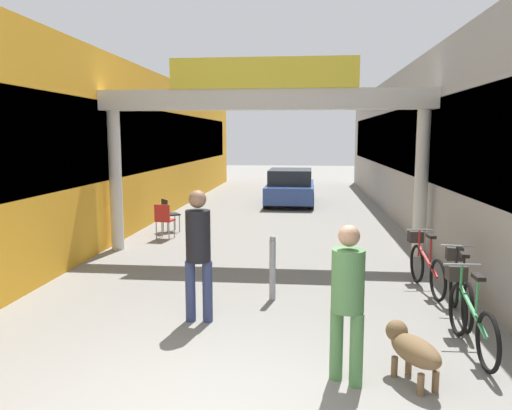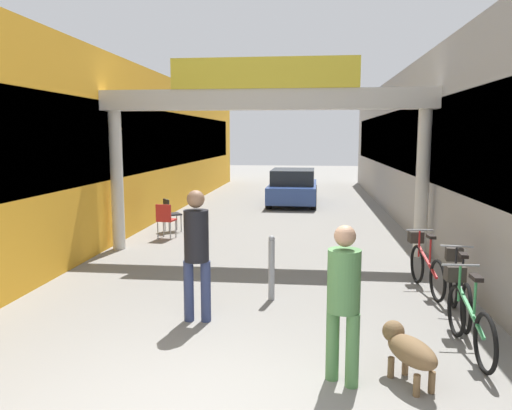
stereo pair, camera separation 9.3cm
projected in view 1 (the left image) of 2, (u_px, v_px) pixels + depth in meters
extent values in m
cube|color=gold|center=(113.00, 147.00, 15.59)|extent=(3.00, 26.00, 4.47)
cube|color=black|center=(159.00, 140.00, 15.42)|extent=(0.04, 23.40, 1.79)
cube|color=#9E9993|center=(450.00, 148.00, 14.58)|extent=(3.00, 26.00, 4.47)
cube|color=black|center=(398.00, 140.00, 14.70)|extent=(0.04, 23.40, 1.79)
cylinder|color=beige|center=(116.00, 181.00, 11.21)|extent=(0.28, 0.28, 3.13)
cylinder|color=beige|center=(421.00, 184.00, 10.55)|extent=(0.28, 0.28, 3.13)
cube|color=beige|center=(264.00, 100.00, 10.64)|extent=(7.40, 0.44, 0.43)
cube|color=yellow|center=(263.00, 73.00, 10.37)|extent=(3.96, 0.10, 0.64)
cylinder|color=#4C7F47|center=(336.00, 344.00, 5.27)|extent=(0.20, 0.20, 0.78)
cylinder|color=#4C7F47|center=(356.00, 350.00, 5.11)|extent=(0.20, 0.20, 0.78)
cylinder|color=#4C7F47|center=(348.00, 280.00, 5.09)|extent=(0.47, 0.47, 0.65)
sphere|color=tan|center=(349.00, 236.00, 5.03)|extent=(0.31, 0.31, 0.22)
cylinder|color=navy|center=(190.00, 291.00, 6.93)|extent=(0.14, 0.14, 0.86)
cylinder|color=navy|center=(208.00, 292.00, 6.91)|extent=(0.14, 0.14, 0.86)
cylinder|color=black|center=(198.00, 236.00, 6.81)|extent=(0.35, 0.35, 0.71)
sphere|color=#8C664C|center=(197.00, 199.00, 6.74)|extent=(0.25, 0.25, 0.24)
ellipsoid|color=brown|center=(415.00, 351.00, 5.16)|extent=(0.59, 0.76, 0.28)
sphere|color=brown|center=(397.00, 331.00, 5.43)|extent=(0.32, 0.32, 0.24)
sphere|color=white|center=(402.00, 344.00, 5.35)|extent=(0.23, 0.23, 0.17)
cylinder|color=brown|center=(394.00, 367.00, 5.35)|extent=(0.09, 0.09, 0.22)
cylinder|color=brown|center=(409.00, 364.00, 5.42)|extent=(0.09, 0.09, 0.22)
cylinder|color=brown|center=(421.00, 385.00, 4.96)|extent=(0.09, 0.09, 0.22)
cylinder|color=brown|center=(436.00, 381.00, 5.03)|extent=(0.09, 0.09, 0.22)
torus|color=black|center=(458.00, 310.00, 6.45)|extent=(0.06, 0.67, 0.67)
torus|color=black|center=(488.00, 342.00, 5.44)|extent=(0.06, 0.67, 0.67)
cube|color=#338C4C|center=(472.00, 310.00, 5.92)|extent=(0.06, 0.94, 0.34)
cylinder|color=#338C4C|center=(477.00, 296.00, 5.77)|extent=(0.03, 0.03, 0.42)
cube|color=black|center=(478.00, 277.00, 5.74)|extent=(0.10, 0.22, 0.05)
cylinder|color=#338C4C|center=(461.00, 283.00, 6.34)|extent=(0.03, 0.03, 0.46)
cylinder|color=gray|center=(462.00, 265.00, 6.31)|extent=(0.46, 0.04, 0.03)
cube|color=#332D28|center=(456.00, 273.00, 6.53)|extent=(0.24, 0.21, 0.20)
torus|color=black|center=(454.00, 285.00, 7.52)|extent=(0.13, 0.67, 0.67)
torus|color=black|center=(467.00, 308.00, 6.54)|extent=(0.13, 0.67, 0.67)
cube|color=black|center=(461.00, 283.00, 7.00)|extent=(0.15, 0.94, 0.34)
cylinder|color=black|center=(464.00, 270.00, 6.86)|extent=(0.04, 0.04, 0.42)
cube|color=black|center=(465.00, 255.00, 6.83)|extent=(0.13, 0.23, 0.05)
cylinder|color=black|center=(456.00, 262.00, 7.41)|extent=(0.04, 0.04, 0.46)
cylinder|color=gray|center=(457.00, 246.00, 7.38)|extent=(0.46, 0.08, 0.03)
cube|color=#332D28|center=(454.00, 253.00, 7.60)|extent=(0.26, 0.23, 0.20)
torus|color=black|center=(417.00, 264.00, 8.80)|extent=(0.12, 0.67, 0.67)
torus|color=black|center=(438.00, 280.00, 7.79)|extent=(0.12, 0.67, 0.67)
cube|color=red|center=(427.00, 261.00, 8.27)|extent=(0.13, 0.94, 0.34)
cylinder|color=red|center=(430.00, 250.00, 8.12)|extent=(0.04, 0.04, 0.42)
cube|color=black|center=(431.00, 236.00, 8.09)|extent=(0.12, 0.23, 0.05)
cylinder|color=red|center=(419.00, 243.00, 8.69)|extent=(0.04, 0.04, 0.46)
cylinder|color=gray|center=(420.00, 230.00, 8.65)|extent=(0.46, 0.07, 0.03)
cube|color=#332D28|center=(416.00, 237.00, 8.87)|extent=(0.26, 0.22, 0.20)
cylinder|color=gray|center=(272.00, 270.00, 7.83)|extent=(0.10, 0.10, 0.95)
sphere|color=gray|center=(273.00, 239.00, 7.76)|extent=(0.10, 0.10, 0.10)
cylinder|color=gray|center=(162.00, 228.00, 12.78)|extent=(0.03, 0.03, 0.45)
cylinder|color=gray|center=(174.00, 229.00, 12.70)|extent=(0.03, 0.03, 0.45)
cylinder|color=gray|center=(156.00, 231.00, 12.45)|extent=(0.03, 0.03, 0.45)
cylinder|color=gray|center=(169.00, 231.00, 12.37)|extent=(0.03, 0.03, 0.45)
cube|color=#B2231E|center=(165.00, 220.00, 12.54)|extent=(0.45, 0.45, 0.04)
cube|color=#B2231E|center=(162.00, 213.00, 12.34)|extent=(0.40, 0.09, 0.40)
cylinder|color=gray|center=(175.00, 222.00, 13.75)|extent=(0.04, 0.04, 0.45)
cylinder|color=gray|center=(179.00, 224.00, 13.46)|extent=(0.04, 0.04, 0.45)
cylinder|color=gray|center=(163.00, 223.00, 13.59)|extent=(0.04, 0.04, 0.45)
cylinder|color=gray|center=(167.00, 225.00, 13.29)|extent=(0.04, 0.04, 0.45)
cube|color=black|center=(171.00, 214.00, 13.49)|extent=(0.56, 0.56, 0.04)
cube|color=black|center=(165.00, 207.00, 13.37)|extent=(0.26, 0.35, 0.40)
cube|color=#2D478C|center=(290.00, 191.00, 19.08)|extent=(1.80, 4.02, 0.60)
cube|color=#1E2328|center=(290.00, 177.00, 18.85)|extent=(1.60, 2.22, 0.55)
cylinder|color=black|center=(273.00, 191.00, 20.62)|extent=(0.21, 0.60, 0.60)
cylinder|color=black|center=(311.00, 192.00, 20.44)|extent=(0.21, 0.60, 0.60)
cylinder|color=black|center=(266.00, 200.00, 17.76)|extent=(0.21, 0.60, 0.60)
cylinder|color=black|center=(311.00, 201.00, 17.59)|extent=(0.21, 0.60, 0.60)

